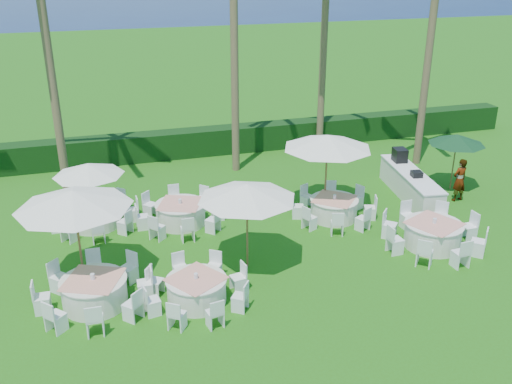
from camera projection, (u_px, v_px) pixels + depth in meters
ground at (246, 296)px, 15.69m from camera, size 120.00×120.00×0.00m
hedge at (175, 144)px, 26.04m from camera, size 34.00×1.00×1.20m
ocean at (97, 2)px, 105.64m from camera, size 260.00×260.00×0.00m
banquet_table_a at (94, 291)px, 15.15m from camera, size 3.08×3.08×0.94m
banquet_table_b at (197, 290)px, 15.27m from camera, size 2.87×2.87×0.88m
banquet_table_c at (433, 234)px, 18.17m from camera, size 3.21×3.21×0.97m
banquet_table_d at (95, 215)px, 19.52m from camera, size 2.95×2.95×0.90m
banquet_table_e at (181, 213)px, 19.67m from camera, size 3.04×3.04×0.93m
banquet_table_f at (334, 208)px, 20.09m from camera, size 2.90×2.90×0.90m
umbrella_a at (73, 199)px, 15.26m from camera, size 3.17×3.17×2.87m
umbrella_b at (247, 192)px, 16.22m from camera, size 2.89×2.89×2.66m
umbrella_c at (88, 170)px, 18.98m from camera, size 2.36×2.36×2.23m
umbrella_d at (328, 142)px, 19.93m from camera, size 3.17×3.17×2.84m
umbrella_green at (457, 139)px, 21.94m from camera, size 2.18×2.18×2.26m
buffet_table at (410, 184)px, 21.81m from camera, size 1.51×4.39×1.53m
staff_person at (459, 180)px, 21.35m from camera, size 0.67×0.50×1.67m
palm_b at (49, 59)px, 20.49m from camera, size 4.34×4.29×9.42m
palm_d at (323, 50)px, 25.65m from camera, size 4.39×4.19×8.34m
palm_e at (429, 55)px, 23.65m from camera, size 4.11×4.40×8.58m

